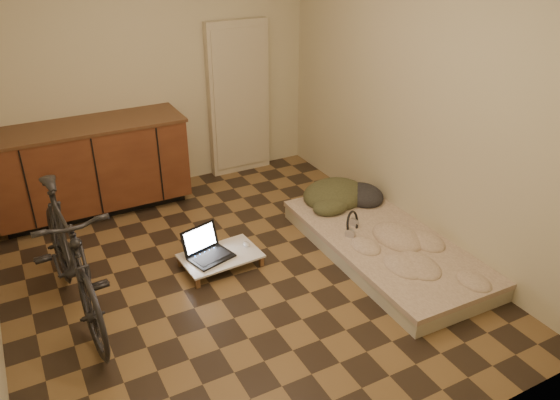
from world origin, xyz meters
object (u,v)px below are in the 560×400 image
bicycle (69,250)px  laptop (207,251)px  lap_desk (220,256)px  futon (385,246)px

bicycle → laptop: (1.06, 0.13, -0.39)m
lap_desk → bicycle: bearing=-179.3°
futon → laptop: (-1.44, 0.55, 0.07)m
futon → lap_desk: size_ratio=3.00×
futon → lap_desk: 1.43m
bicycle → laptop: bicycle is taller
bicycle → lap_desk: size_ratio=2.53×
futon → lap_desk: (-1.34, 0.51, 0.01)m
bicycle → futon: 2.58m
lap_desk → laptop: bearing=154.4°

